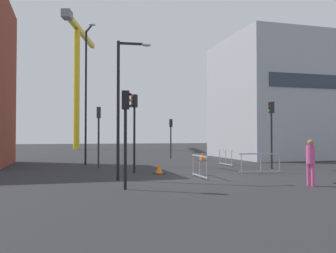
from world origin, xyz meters
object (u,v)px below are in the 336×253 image
Objects in this scene: traffic_light_crosswalk at (171,132)px; traffic_light_verge at (126,123)px; streetlamp_short at (122,97)px; pedestrian_walking at (311,159)px; traffic_cone_by_barrier at (159,169)px; construction_crane at (78,63)px; traffic_light_corner at (134,121)px; streetlamp_tall at (87,86)px; traffic_light_far at (271,124)px; traffic_light_median at (99,127)px; traffic_cone_striped at (202,157)px.

traffic_light_crosswalk is 0.95× the size of traffic_light_verge.
streetlamp_short is 3.40× the size of pedestrian_walking.
traffic_light_verge is 6.30m from traffic_cone_by_barrier.
traffic_cone_by_barrier is (2.33, 2.39, -3.50)m from streetlamp_short.
construction_crane is 5.12× the size of traffic_light_verge.
streetlamp_short is at bearing -109.67° from traffic_light_corner.
streetlamp_tall reaches higher than pedestrian_walking.
traffic_light_far is (10.79, -5.94, -2.70)m from streetlamp_tall.
traffic_light_median is (0.23, -34.01, -10.56)m from construction_crane.
traffic_light_verge is (0.40, -43.65, -10.63)m from construction_crane.
streetlamp_tall is 12.61m from traffic_light_far.
traffic_light_far is at bearing 69.75° from pedestrian_walking.
construction_crane is 4.46× the size of traffic_light_corner.
streetlamp_short is 1.48× the size of traffic_light_corner.
traffic_light_median is 1.03× the size of traffic_light_verge.
construction_crane reaches higher than traffic_light_far.
streetlamp_short reaches higher than traffic_light_corner.
streetlamp_short is 1.80× the size of traffic_light_crosswalk.
traffic_light_far is 8.44m from traffic_cone_striped.
construction_crane is 33.71× the size of traffic_cone_by_barrier.
traffic_light_far is 8.58m from traffic_light_corner.
traffic_light_crosswalk reaches higher than traffic_cone_by_barrier.
streetlamp_short reaches higher than pedestrian_walking.
traffic_cone_striped is at bearing -66.86° from traffic_light_crosswalk.
traffic_light_corner reaches higher than traffic_cone_by_barrier.
pedestrian_walking is at bearing -94.50° from traffic_cone_striped.
traffic_light_crosswalk is 12.03m from traffic_light_far.
traffic_light_crosswalk is at bearing 36.35° from streetlamp_tall.
traffic_light_corner is at bearing -66.00° from traffic_light_median.
traffic_light_verge is at bearing -103.47° from traffic_light_corner.
traffic_cone_striped is at bearing 12.11° from streetlamp_tall.
streetlamp_short is at bearing -83.33° from streetlamp_tall.
traffic_light_crosswalk is (7.34, -25.78, -10.75)m from construction_crane.
construction_crane is 35.61m from traffic_light_median.
streetlamp_tall reaches higher than traffic_cone_by_barrier.
traffic_light_far is (9.70, 3.38, -1.01)m from streetlamp_short.
traffic_light_median reaches higher than pedestrian_walking.
traffic_cone_by_barrier is (1.19, -0.77, -2.59)m from traffic_light_corner.
traffic_light_verge is at bearing -89.48° from construction_crane.
traffic_light_far reaches higher than traffic_cone_striped.
traffic_light_crosswalk is at bearing -74.10° from construction_crane.
construction_crane is at bearing 91.00° from streetlamp_short.
traffic_light_verge is 11.81m from traffic_light_far.
streetlamp_short is 1.71× the size of traffic_light_verge.
traffic_light_crosswalk is 0.85× the size of traffic_light_far.
construction_crane is 39.04m from traffic_light_corner.
traffic_light_verge is at bearing -111.24° from traffic_light_crosswalk.
traffic_light_verge reaches higher than pedestrian_walking.
construction_crane reaches higher than traffic_light_crosswalk.
traffic_light_far is at bearing 19.22° from streetlamp_short.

